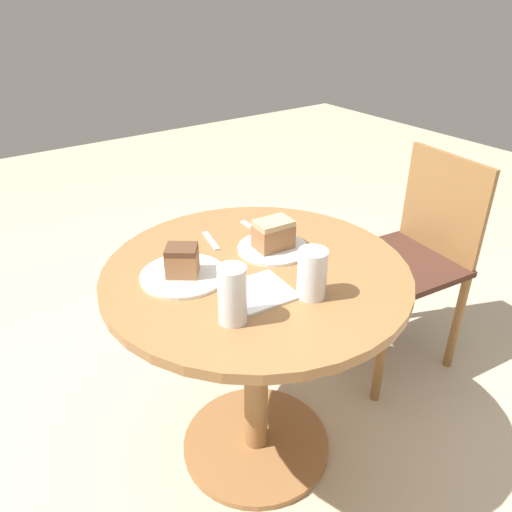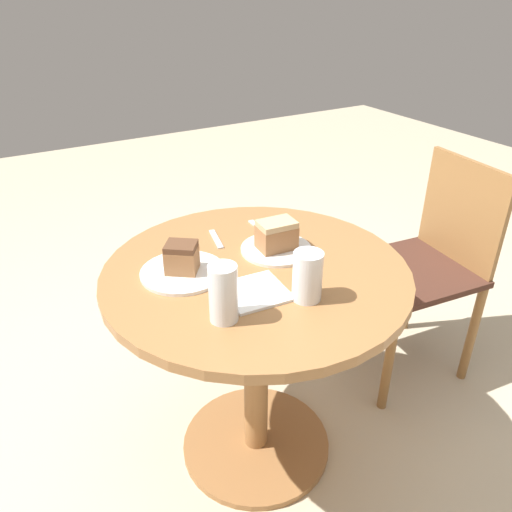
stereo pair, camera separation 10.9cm
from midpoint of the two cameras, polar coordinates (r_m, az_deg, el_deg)
ground_plane at (r=1.90m, az=-1.75°, el=-20.82°), size 8.00×8.00×0.00m
table at (r=1.53m, az=-2.05°, el=-7.78°), size 0.88×0.88×0.73m
chair at (r=2.08m, az=15.64°, el=-0.25°), size 0.46×0.49×0.88m
plate_near at (r=1.52m, az=-0.09°, el=0.84°), size 0.22×0.22×0.01m
plate_far at (r=1.40m, az=-10.51°, el=-2.23°), size 0.24×0.24×0.01m
cake_slice_near at (r=1.49m, az=-0.09°, el=2.48°), size 0.09×0.12×0.09m
cake_slice_far at (r=1.38m, az=-10.69°, el=-0.57°), size 0.11×0.11×0.08m
glass_lemonade at (r=1.18m, az=-5.35°, el=-4.78°), size 0.07×0.07×0.15m
glass_water at (r=1.28m, az=4.00°, el=-2.40°), size 0.08×0.08×0.13m
napkin_stack at (r=1.31m, az=-1.95°, el=-4.15°), size 0.17×0.17×0.01m
fork at (r=1.63m, az=-1.76°, el=2.86°), size 0.18×0.02×0.00m
spoon at (r=1.58m, az=-7.14°, el=1.70°), size 0.13×0.05×0.00m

